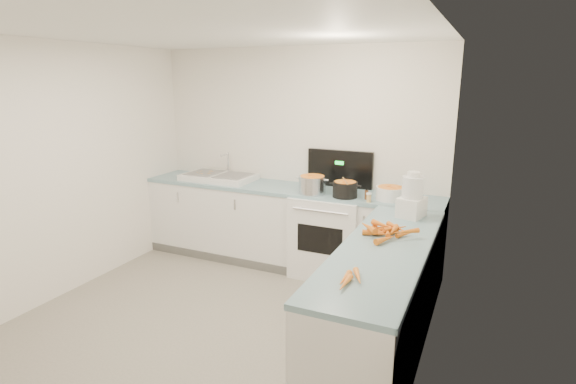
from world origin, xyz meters
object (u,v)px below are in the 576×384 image
at_px(sink, 219,177).
at_px(steel_pot, 312,186).
at_px(extract_bottle, 366,195).
at_px(food_processor, 412,198).
at_px(spice_jar, 369,198).
at_px(stove, 330,233).
at_px(mixing_bowl, 390,193).
at_px(black_pot, 345,190).

xyz_separation_m(sink, steel_pot, (1.28, -0.15, 0.05)).
xyz_separation_m(extract_bottle, food_processor, (0.52, -0.42, 0.13)).
bearing_deg(spice_jar, steel_pot, 171.72).
distance_m(sink, extract_bottle, 1.88).
bearing_deg(stove, sink, 179.38).
height_order(stove, sink, stove).
relative_size(stove, spice_jar, 17.28).
height_order(steel_pot, spice_jar, steel_pot).
bearing_deg(food_processor, mixing_bowl, 120.34).
distance_m(spice_jar, food_processor, 0.59).
distance_m(steel_pot, mixing_bowl, 0.82).
xyz_separation_m(black_pot, spice_jar, (0.28, -0.09, -0.03)).
relative_size(steel_pot, spice_jar, 3.67).
bearing_deg(black_pot, steel_pot, -179.92).
bearing_deg(mixing_bowl, steel_pot, -173.76).
distance_m(stove, extract_bottle, 0.68).
bearing_deg(extract_bottle, steel_pot, -179.84).
height_order(spice_jar, food_processor, food_processor).
distance_m(black_pot, extract_bottle, 0.23).
bearing_deg(extract_bottle, mixing_bowl, 21.60).
xyz_separation_m(stove, black_pot, (0.20, -0.14, 0.54)).
bearing_deg(steel_pot, spice_jar, -8.28).
bearing_deg(extract_bottle, sink, 175.41).
bearing_deg(extract_bottle, spice_jar, -62.28).
bearing_deg(food_processor, stove, 149.61).
bearing_deg(stove, mixing_bowl, -4.18).
distance_m(black_pot, spice_jar, 0.30).
bearing_deg(spice_jar, stove, 154.21).
height_order(sink, black_pot, sink).
height_order(sink, spice_jar, sink).
bearing_deg(black_pot, mixing_bowl, 11.15).
distance_m(stove, mixing_bowl, 0.84).
height_order(sink, steel_pot, sink).
bearing_deg(stove, steel_pot, -140.86).
bearing_deg(steel_pot, black_pot, 0.08).
relative_size(extract_bottle, food_processor, 0.23).
bearing_deg(black_pot, sink, 174.73).
relative_size(black_pot, food_processor, 0.62).
relative_size(steel_pot, mixing_bowl, 1.00).
xyz_separation_m(stove, sink, (-1.45, 0.02, 0.50)).
distance_m(stove, sink, 1.54).
distance_m(mixing_bowl, spice_jar, 0.25).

